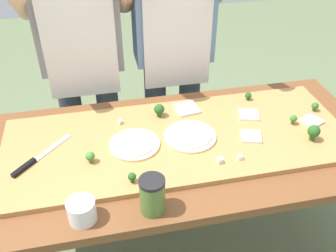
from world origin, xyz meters
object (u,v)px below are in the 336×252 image
pizza_whole_white_garlic (134,144)px  pizza_whole_cheese_artichoke (190,136)px  pizza_slice_far_right (251,136)px  pizza_slice_near_right (249,115)px  broccoli_floret_back_left (159,110)px  sauce_jar (152,195)px  chefs_knife (34,160)px  pizza_slice_center (187,109)px  broccoli_floret_front_left (132,177)px  prep_table (171,164)px  cook_right (173,41)px  broccoli_floret_front_right (248,96)px  broccoli_floret_back_right (293,119)px  cook_left (81,49)px  broccoli_floret_center_left (314,132)px  broccoli_floret_back_mid (90,156)px  flour_cup (82,212)px  cheese_crumble_b (240,157)px  broccoli_floret_center_right (315,106)px  pizza_slice_far_left (312,121)px

pizza_whole_white_garlic → pizza_whole_cheese_artichoke: bearing=1.3°
pizza_slice_far_right → pizza_slice_near_right: size_ratio=0.97×
broccoli_floret_back_left → sauce_jar: (-0.12, -0.52, 0.01)m
chefs_knife → pizza_slice_center: 0.71m
broccoli_floret_back_left → broccoli_floret_front_left: (-0.18, -0.40, -0.01)m
prep_table → pizza_whole_white_garlic: pizza_whole_white_garlic is taller
cook_right → pizza_slice_far_right: bearing=-72.8°
broccoli_floret_front_right → broccoli_floret_back_right: broccoli_floret_back_right is taller
pizza_slice_far_right → broccoli_floret_back_left: 0.42m
pizza_whole_cheese_artichoke → cook_left: bearing=125.8°
pizza_slice_center → broccoli_floret_center_left: size_ratio=1.41×
broccoli_floret_back_mid → broccoli_floret_back_left: 0.41m
pizza_slice_near_right → broccoli_floret_front_right: size_ratio=2.14×
broccoli_floret_front_right → cook_right: 0.48m
broccoli_floret_back_left → flour_cup: 0.63m
prep_table → broccoli_floret_center_left: 0.61m
pizza_slice_far_right → cook_left: (-0.67, 0.63, 0.18)m
broccoli_floret_front_right → cheese_crumble_b: (-0.20, -0.41, -0.01)m
pizza_slice_far_right → broccoli_floret_back_left: bearing=145.6°
prep_table → pizza_slice_center: 0.28m
broccoli_floret_center_right → broccoli_floret_front_left: bearing=-162.2°
prep_table → pizza_whole_cheese_artichoke: size_ratio=7.98×
chefs_knife → cook_left: bearing=69.8°
pizza_slice_far_right → broccoli_floret_center_left: size_ratio=1.14×
pizza_slice_far_right → pizza_slice_center: size_ratio=0.81×
pizza_slice_far_right → broccoli_floret_back_left: (-0.35, 0.24, 0.03)m
broccoli_floret_back_left → pizza_slice_far_left: bearing=-16.1°
prep_table → cheese_crumble_b: size_ratio=97.40×
pizza_slice_far_left → broccoli_floret_back_mid: broccoli_floret_back_mid is taller
pizza_slice_center → broccoli_floret_center_right: bearing=-12.8°
broccoli_floret_back_right → flour_cup: 0.98m
broccoli_floret_back_left → flour_cup: size_ratio=0.64×
broccoli_floret_center_right → broccoli_floret_back_left: 0.72m
prep_table → broccoli_floret_front_right: broccoli_floret_front_right is taller
pizza_whole_white_garlic → pizza_slice_far_right: pizza_whole_white_garlic is taller
pizza_slice_near_right → pizza_slice_far_left: bearing=-22.1°
pizza_whole_cheese_artichoke → pizza_slice_center: (0.04, 0.20, -0.00)m
prep_table → pizza_slice_far_right: bearing=-7.3°
prep_table → cook_right: cook_right is taller
chefs_knife → pizza_slice_far_left: chefs_knife is taller
pizza_slice_near_right → broccoli_floret_back_mid: bearing=-166.9°
pizza_slice_center → pizza_slice_near_right: bearing=-22.0°
cheese_crumble_b → cook_left: size_ratio=0.01×
broccoli_floret_back_mid → sauce_jar: (0.20, -0.27, 0.02)m
pizza_slice_near_right → broccoli_floret_front_left: size_ratio=2.02×
chefs_knife → pizza_whole_cheese_artichoke: (0.63, 0.02, 0.00)m
sauce_jar → pizza_slice_center: bearing=64.4°
pizza_slice_far_right → broccoli_floret_center_left: (0.24, -0.07, 0.04)m
pizza_slice_far_left → broccoli_floret_back_right: size_ratio=1.70×
sauce_jar → broccoli_floret_center_left: bearing=16.6°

